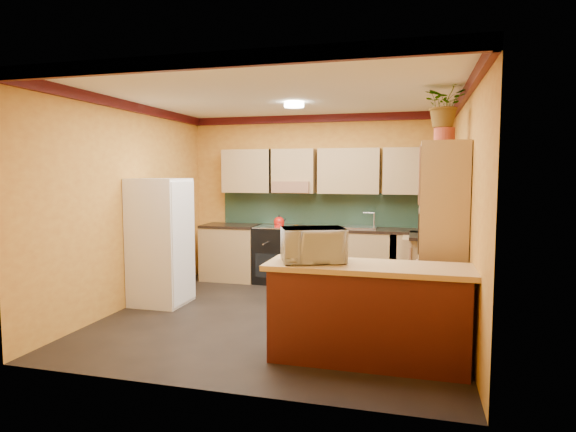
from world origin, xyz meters
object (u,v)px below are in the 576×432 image
object	(u,v)px
stove	(274,254)
breakfast_bar	(367,316)
pantry	(442,239)
fridge	(160,242)
base_cabinets_back	(312,257)
microwave	(313,245)

from	to	relation	value
stove	breakfast_bar	distance (m)	3.46
stove	pantry	xyz separation A→B (m)	(2.49, -1.93, 0.59)
fridge	breakfast_bar	world-z (taller)	fridge
base_cabinets_back	pantry	size ratio (longest dim) A/B	1.74
base_cabinets_back	fridge	world-z (taller)	fridge
base_cabinets_back	breakfast_bar	world-z (taller)	same
breakfast_bar	microwave	world-z (taller)	microwave
breakfast_bar	base_cabinets_back	bearing A→B (deg)	111.56
breakfast_bar	microwave	bearing A→B (deg)	180.00
breakfast_bar	fridge	bearing A→B (deg)	155.54
microwave	pantry	bearing A→B (deg)	17.98
fridge	pantry	xyz separation A→B (m)	(3.60, -0.29, 0.20)
fridge	pantry	distance (m)	3.62
breakfast_bar	microwave	distance (m)	0.83
pantry	microwave	world-z (taller)	pantry
fridge	microwave	size ratio (longest dim) A/B	2.89
pantry	microwave	bearing A→B (deg)	-139.85
pantry	breakfast_bar	bearing A→B (deg)	-124.14
base_cabinets_back	stove	xyz separation A→B (m)	(-0.62, -0.00, 0.02)
base_cabinets_back	pantry	xyz separation A→B (m)	(1.86, -1.93, 0.61)
fridge	breakfast_bar	size ratio (longest dim) A/B	0.94
stove	pantry	size ratio (longest dim) A/B	0.43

